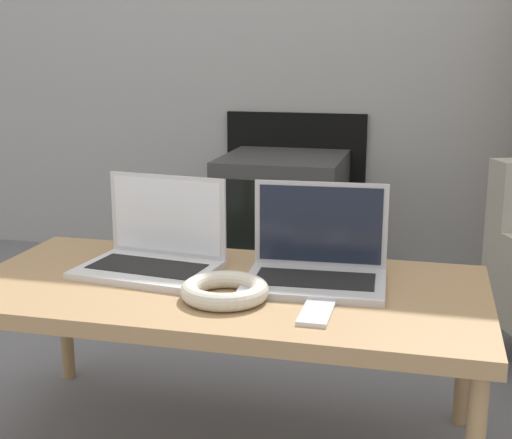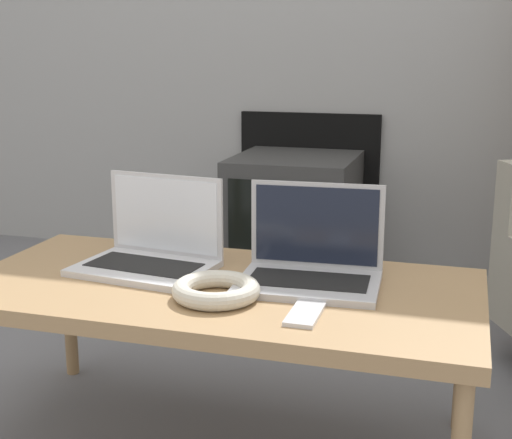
% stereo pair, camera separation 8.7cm
% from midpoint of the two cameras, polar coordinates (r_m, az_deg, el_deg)
% --- Properties ---
extents(table, '(1.18, 0.58, 0.41)m').
position_cam_midpoint_polar(table, '(1.64, -1.49, -6.25)').
color(table, '#9E7A51').
rests_on(table, ground_plane).
extents(laptop_left, '(0.34, 0.26, 0.22)m').
position_cam_midpoint_polar(laptop_left, '(1.75, -6.91, -2.31)').
color(laptop_left, silver).
rests_on(laptop_left, table).
extents(laptop_right, '(0.33, 0.24, 0.22)m').
position_cam_midpoint_polar(laptop_right, '(1.64, 5.98, -3.39)').
color(laptop_right, '#B2B2B7').
rests_on(laptop_right, table).
extents(headphones, '(0.19, 0.19, 0.04)m').
position_cam_midpoint_polar(headphones, '(1.53, -1.57, -5.66)').
color(headphones, beige).
rests_on(headphones, table).
extents(phone, '(0.06, 0.14, 0.01)m').
position_cam_midpoint_polar(phone, '(1.45, 5.71, -7.51)').
color(phone, silver).
rests_on(phone, table).
extents(tv, '(0.48, 0.51, 0.51)m').
position_cam_midpoint_polar(tv, '(2.90, 3.95, 0.04)').
color(tv, '#383838').
rests_on(tv, ground_plane).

